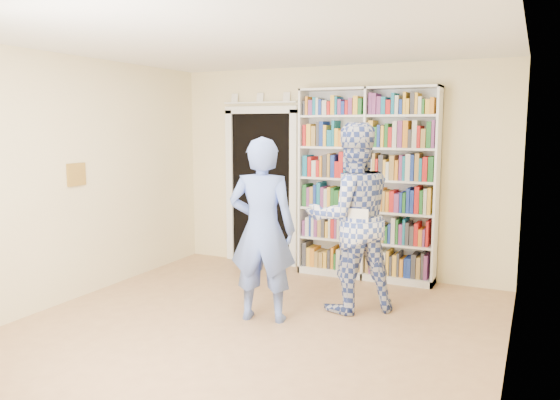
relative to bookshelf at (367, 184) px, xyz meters
The scene contains 11 objects.
floor 2.68m from the bookshelf, 101.21° to the right, with size 5.00×5.00×0.00m, color #A2744E.
ceiling 2.81m from the bookshelf, 101.21° to the right, with size 5.00×5.00×0.00m, color white.
wall_back 0.51m from the bookshelf, 161.46° to the left, with size 4.50×4.50×0.00m, color beige.
wall_left 3.59m from the bookshelf, 139.19° to the right, with size 5.00×5.00×0.00m, color beige.
wall_right 2.95m from the bookshelf, 52.71° to the right, with size 5.00×5.00×0.00m, color beige.
bookshelf is the anchor object (origin of this frame).
doorway 1.57m from the bookshelf, behind, with size 1.10×0.08×2.43m.
wall_art 3.45m from the bookshelf, 141.49° to the right, with size 0.03×0.25×0.25m, color brown.
man_blue 2.00m from the bookshelf, 104.49° to the right, with size 0.67×0.44×1.83m, color #5E7AD1.
man_plaid 1.29m from the bookshelf, 80.71° to the right, with size 0.96×0.75×1.97m, color #32479A.
paper_sheet 1.55m from the bookshelf, 76.68° to the right, with size 0.21×0.01×0.29m, color white.
Camera 1 is at (2.39, -4.28, 1.95)m, focal length 35.00 mm.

